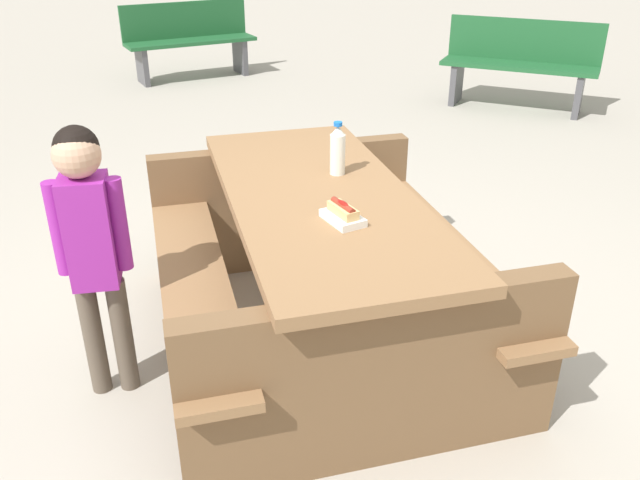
# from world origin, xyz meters

# --- Properties ---
(ground_plane) EXTENTS (30.00, 30.00, 0.00)m
(ground_plane) POSITION_xyz_m (0.00, 0.00, 0.00)
(ground_plane) COLOR #ADA599
(ground_plane) RESTS_ON ground
(picnic_table) EXTENTS (1.93, 1.57, 0.75)m
(picnic_table) POSITION_xyz_m (0.00, 0.00, 0.44)
(picnic_table) COLOR olive
(picnic_table) RESTS_ON ground
(soda_bottle) EXTENTS (0.07, 0.07, 0.24)m
(soda_bottle) POSITION_xyz_m (-0.21, 0.11, 0.86)
(soda_bottle) COLOR silver
(soda_bottle) RESTS_ON picnic_table
(hotdog_tray) EXTENTS (0.21, 0.17, 0.08)m
(hotdog_tray) POSITION_xyz_m (0.30, 0.04, 0.78)
(hotdog_tray) COLOR white
(hotdog_tray) RESTS_ON picnic_table
(child_in_coat) EXTENTS (0.18, 0.28, 1.15)m
(child_in_coat) POSITION_xyz_m (0.20, -0.91, 0.73)
(child_in_coat) COLOR brown
(child_in_coat) RESTS_ON ground
(park_bench_near) EXTENTS (1.16, 1.47, 0.85)m
(park_bench_near) POSITION_xyz_m (-3.68, 2.63, 0.45)
(park_bench_near) COLOR #1E592D
(park_bench_near) RESTS_ON ground
(park_bench_mid) EXTENTS (0.86, 1.55, 0.85)m
(park_bench_mid) POSITION_xyz_m (-5.57, -0.63, 0.45)
(park_bench_mid) COLOR #1E592D
(park_bench_mid) RESTS_ON ground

